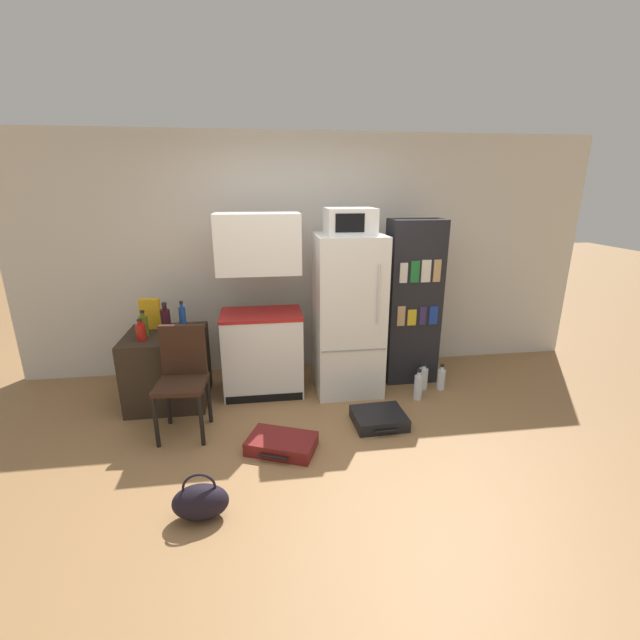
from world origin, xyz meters
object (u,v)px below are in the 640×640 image
object	(u,v)px
bottle_ketchup_red	(141,331)
refrigerator	(348,315)
side_table	(168,368)
kitchen_hutch	(261,315)
microwave	(350,221)
cereal_box	(150,314)
handbag	(201,502)
bottle_wine_dark	(166,321)
suitcase_large_flat	(282,444)
water_bottle_middle	(441,379)
bottle_olive_oil	(144,325)
bottle_blue_soda	(183,317)
water_bottle_back	(418,387)
bookshelf	(412,303)
water_bottle_front	(423,378)
suitcase_small_flat	(379,418)
chair	(183,371)

from	to	relation	value
bottle_ketchup_red	refrigerator	bearing A→B (deg)	5.59
side_table	bottle_ketchup_red	distance (m)	0.49
kitchen_hutch	microwave	bearing A→B (deg)	-3.70
cereal_box	handbag	xyz separation A→B (m)	(0.65, -1.87, -0.73)
refrigerator	bottle_wine_dark	world-z (taller)	refrigerator
suitcase_large_flat	water_bottle_middle	size ratio (longest dim) A/B	2.22
suitcase_large_flat	handbag	distance (m)	0.88
bottle_olive_oil	cereal_box	world-z (taller)	cereal_box
bottle_blue_soda	water_bottle_middle	xyz separation A→B (m)	(2.62, -0.28, -0.71)
bottle_ketchup_red	water_bottle_back	world-z (taller)	bottle_ketchup_red
cereal_box	water_bottle_back	distance (m)	2.75
bookshelf	water_bottle_front	world-z (taller)	bookshelf
bottle_blue_soda	bookshelf	bearing A→B (deg)	1.02
cereal_box	suitcase_small_flat	world-z (taller)	cereal_box
bookshelf	water_bottle_front	xyz separation A→B (m)	(0.07, -0.28, -0.75)
microwave	handbag	world-z (taller)	microwave
kitchen_hutch	bottle_olive_oil	xyz separation A→B (m)	(-1.10, -0.11, -0.02)
cereal_box	suitcase_large_flat	bearing A→B (deg)	-44.71
microwave	water_bottle_middle	bearing A→B (deg)	-10.02
bottle_blue_soda	bottle_ketchup_red	bearing A→B (deg)	-137.38
kitchen_hutch	bookshelf	world-z (taller)	kitchen_hutch
suitcase_small_flat	bookshelf	bearing A→B (deg)	55.14
water_bottle_front	water_bottle_back	size ratio (longest dim) A/B	0.88
water_bottle_front	microwave	bearing A→B (deg)	170.68
bookshelf	bottle_wine_dark	bearing A→B (deg)	-176.13
side_table	refrigerator	world-z (taller)	refrigerator
microwave	chair	xyz separation A→B (m)	(-1.55, -0.59, -1.18)
side_table	bottle_blue_soda	xyz separation A→B (m)	(0.16, 0.14, 0.47)
bottle_ketchup_red	water_bottle_back	size ratio (longest dim) A/B	0.63
side_table	bottle_olive_oil	distance (m)	0.49
bottle_olive_oil	refrigerator	bearing A→B (deg)	1.65
handbag	water_bottle_middle	xyz separation A→B (m)	(2.28, 1.54, -0.01)
side_table	microwave	distance (m)	2.27
chair	suitcase_small_flat	size ratio (longest dim) A/B	1.98
bottle_ketchup_red	water_bottle_front	distance (m)	2.84
refrigerator	water_bottle_middle	xyz separation A→B (m)	(0.98, -0.17, -0.69)
chair	water_bottle_front	bearing A→B (deg)	15.09
refrigerator	cereal_box	distance (m)	1.96
bookshelf	suitcase_large_flat	bearing A→B (deg)	-141.20
water_bottle_front	water_bottle_back	world-z (taller)	water_bottle_back
bottle_olive_oil	water_bottle_back	world-z (taller)	bottle_olive_oil
water_bottle_middle	water_bottle_back	xyz separation A→B (m)	(-0.32, -0.18, 0.02)
bottle_olive_oil	water_bottle_back	size ratio (longest dim) A/B	0.76
bottle_wine_dark	water_bottle_front	size ratio (longest dim) A/B	1.07
bottle_ketchup_red	bottle_olive_oil	bearing A→B (deg)	92.28
water_bottle_front	water_bottle_back	xyz separation A→B (m)	(-0.14, -0.22, 0.02)
bottle_ketchup_red	suitcase_small_flat	distance (m)	2.30
side_table	cereal_box	distance (m)	0.56
side_table	water_bottle_back	size ratio (longest dim) A/B	2.27
bottle_wine_dark	chair	distance (m)	0.67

